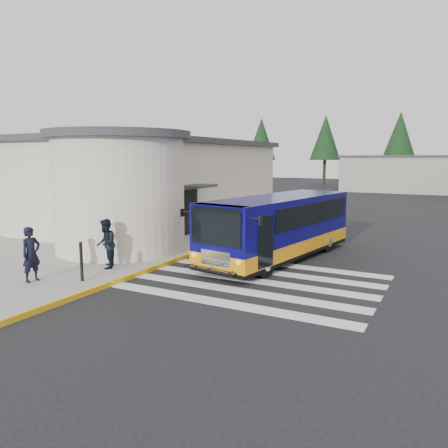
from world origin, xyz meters
The scene contains 9 objects.
ground centered at (0.00, 0.00, 0.00)m, with size 140.00×140.00×0.00m, color black.
sidewalk centered at (-9.00, 4.00, 0.07)m, with size 10.00×34.00×0.15m, color gray.
curb_strip centered at (-4.05, 4.00, 0.08)m, with size 0.12×34.00×0.16m, color gold.
station_building centered at (-10.84, 6.91, 2.57)m, with size 12.70×18.70×4.80m.
crosswalk centered at (-0.50, -0.80, 0.01)m, with size 8.00×5.35×0.01m.
transit_bus centered at (-0.84, 2.48, 1.16)m, with size 3.89×8.86×2.43m.
pedestrian_a centered at (-6.18, -4.52, 1.00)m, with size 0.62×0.41×1.69m, color black.
pedestrian_b centered at (-5.31, -2.24, 1.00)m, with size 0.83×0.65×1.71m, color black.
bollard centered at (-4.86, -3.78, 0.76)m, with size 0.10×0.10×1.22m, color black.
Camera 1 is at (5.11, -13.22, 3.90)m, focal length 35.00 mm.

